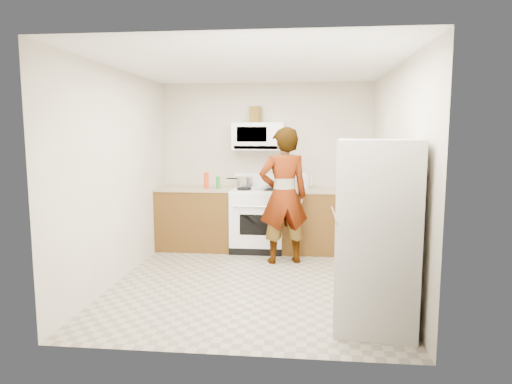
# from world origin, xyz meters

# --- Properties ---
(floor) EXTENTS (3.60, 3.60, 0.00)m
(floor) POSITION_xyz_m (0.00, 0.00, 0.00)
(floor) COLOR gray
(floor) RESTS_ON ground
(back_wall) EXTENTS (3.20, 0.02, 2.50)m
(back_wall) POSITION_xyz_m (0.00, 1.79, 1.25)
(back_wall) COLOR beige
(back_wall) RESTS_ON floor
(right_wall) EXTENTS (0.02, 3.60, 2.50)m
(right_wall) POSITION_xyz_m (1.59, 0.00, 1.25)
(right_wall) COLOR beige
(right_wall) RESTS_ON floor
(cabinet_left) EXTENTS (1.12, 0.62, 0.90)m
(cabinet_left) POSITION_xyz_m (-1.04, 1.49, 0.45)
(cabinet_left) COLOR #553C14
(cabinet_left) RESTS_ON floor
(counter_left) EXTENTS (1.14, 0.64, 0.03)m
(counter_left) POSITION_xyz_m (-1.04, 1.49, 0.92)
(counter_left) COLOR tan
(counter_left) RESTS_ON cabinet_left
(cabinet_right) EXTENTS (0.80, 0.62, 0.90)m
(cabinet_right) POSITION_xyz_m (0.68, 1.49, 0.45)
(cabinet_right) COLOR #553C14
(cabinet_right) RESTS_ON floor
(counter_right) EXTENTS (0.82, 0.64, 0.03)m
(counter_right) POSITION_xyz_m (0.68, 1.49, 0.92)
(counter_right) COLOR tan
(counter_right) RESTS_ON cabinet_right
(gas_range) EXTENTS (0.76, 0.65, 1.13)m
(gas_range) POSITION_xyz_m (-0.10, 1.48, 0.49)
(gas_range) COLOR white
(gas_range) RESTS_ON floor
(microwave) EXTENTS (0.76, 0.38, 0.40)m
(microwave) POSITION_xyz_m (-0.10, 1.61, 1.70)
(microwave) COLOR white
(microwave) RESTS_ON back_wall
(person) EXTENTS (0.76, 0.60, 1.83)m
(person) POSITION_xyz_m (0.31, 0.86, 0.91)
(person) COLOR tan
(person) RESTS_ON floor
(fridge) EXTENTS (0.77, 0.77, 1.70)m
(fridge) POSITION_xyz_m (1.23, -1.12, 0.85)
(fridge) COLOR #BBBAB6
(fridge) RESTS_ON floor
(kettle) EXTENTS (0.21, 0.21, 0.19)m
(kettle) POSITION_xyz_m (0.59, 1.61, 1.03)
(kettle) COLOR silver
(kettle) RESTS_ON counter_right
(jug) EXTENTS (0.18, 0.18, 0.24)m
(jug) POSITION_xyz_m (-0.15, 1.65, 2.02)
(jug) COLOR brown
(jug) RESTS_ON microwave
(saucepan) EXTENTS (0.29, 0.29, 0.14)m
(saucepan) POSITION_xyz_m (-0.30, 1.58, 1.02)
(saucepan) COLOR #B7B6BB
(saucepan) RESTS_ON gas_range
(tray) EXTENTS (0.29, 0.23, 0.05)m
(tray) POSITION_xyz_m (-0.04, 1.36, 0.96)
(tray) COLOR silver
(tray) RESTS_ON gas_range
(bottle_spray) EXTENTS (0.07, 0.07, 0.24)m
(bottle_spray) POSITION_xyz_m (-0.85, 1.37, 1.05)
(bottle_spray) COLOR red
(bottle_spray) RESTS_ON counter_left
(bottle_hot_sauce) EXTENTS (0.06, 0.06, 0.15)m
(bottle_hot_sauce) POSITION_xyz_m (-0.68, 1.39, 1.01)
(bottle_hot_sauce) COLOR #E84C19
(bottle_hot_sauce) RESTS_ON counter_left
(bottle_green_cap) EXTENTS (0.07, 0.07, 0.18)m
(bottle_green_cap) POSITION_xyz_m (-0.67, 1.36, 1.03)
(bottle_green_cap) COLOR #178120
(bottle_green_cap) RESTS_ON counter_left
(pot_lid) EXTENTS (0.30, 0.30, 0.01)m
(pot_lid) POSITION_xyz_m (-0.74, 1.37, 0.94)
(pot_lid) COLOR white
(pot_lid) RESTS_ON counter_left
(broom) EXTENTS (0.25, 0.16, 1.24)m
(broom) POSITION_xyz_m (1.60, 0.68, 0.63)
(broom) COLOR white
(broom) RESTS_ON floor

